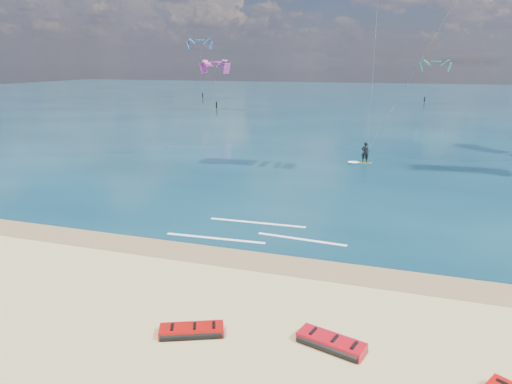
# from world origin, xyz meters

# --- Properties ---
(ground) EXTENTS (320.00, 320.00, 0.00)m
(ground) POSITION_xyz_m (0.00, 40.00, 0.00)
(ground) COLOR tan
(ground) RESTS_ON ground
(wet_sand_strip) EXTENTS (320.00, 2.40, 0.01)m
(wet_sand_strip) POSITION_xyz_m (0.00, 3.00, 0.00)
(wet_sand_strip) COLOR olive
(wet_sand_strip) RESTS_ON ground
(sea) EXTENTS (320.00, 200.00, 0.04)m
(sea) POSITION_xyz_m (0.00, 104.00, 0.02)
(sea) COLOR #0A2738
(sea) RESTS_ON ground
(packed_kite_left) EXTENTS (2.67, 1.92, 0.38)m
(packed_kite_left) POSITION_xyz_m (0.92, -3.72, 0.00)
(packed_kite_left) COLOR #AB0D09
(packed_kite_left) RESTS_ON ground
(packed_kite_mid) EXTENTS (2.74, 1.78, 0.41)m
(packed_kite_mid) POSITION_xyz_m (5.77, -2.95, 0.00)
(packed_kite_mid) COLOR red
(packed_kite_mid) RESTS_ON ground
(kitesurfer_main) EXTENTS (11.21, 8.82, 19.76)m
(kitesurfer_main) POSITION_xyz_m (6.40, 23.62, 10.12)
(kitesurfer_main) COLOR gold
(kitesurfer_main) RESTS_ON sea
(shoreline_foam) EXTENTS (9.90, 3.60, 0.01)m
(shoreline_foam) POSITION_xyz_m (0.08, 6.50, 0.05)
(shoreline_foam) COLOR white
(shoreline_foam) RESTS_ON ground
(distant_kites) EXTENTS (62.08, 31.03, 14.61)m
(distant_kites) POSITION_xyz_m (-22.33, 86.80, 5.85)
(distant_kites) COLOR #37996A
(distant_kites) RESTS_ON ground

